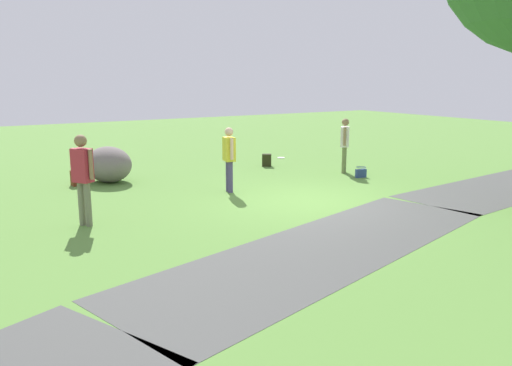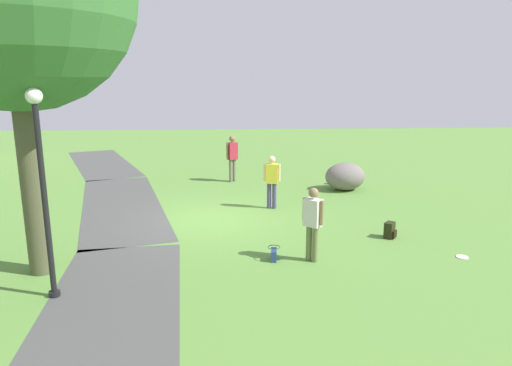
{
  "view_description": "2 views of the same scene",
  "coord_description": "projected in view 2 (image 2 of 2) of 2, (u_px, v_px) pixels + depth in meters",
  "views": [
    {
      "loc": [
        7.23,
        9.33,
        2.86
      ],
      "look_at": [
        1.91,
        0.7,
        0.76
      ],
      "focal_mm": 36.38,
      "sensor_mm": 36.0,
      "label": 1
    },
    {
      "loc": [
        -12.39,
        -0.62,
        3.86
      ],
      "look_at": [
        -0.72,
        -1.29,
        1.21
      ],
      "focal_mm": 32.26,
      "sensor_mm": 36.0,
      "label": 2
    }
  ],
  "objects": [
    {
      "name": "backpack_by_boulder",
      "position": [
        339.0,
        179.0,
        17.21
      ],
      "size": [
        0.27,
        0.29,
        0.4
      ],
      "color": "#632B16",
      "rests_on": "ground"
    },
    {
      "name": "footpath_segment_near",
      "position": [
        102.0,
        340.0,
        6.94
      ],
      "size": [
        8.2,
        3.14,
        0.01
      ],
      "color": "#484946",
      "rests_on": "ground"
    },
    {
      "name": "handbag_on_grass",
      "position": [
        274.0,
        254.0,
        10.0
      ],
      "size": [
        0.33,
        0.3,
        0.31
      ],
      "color": "navy",
      "rests_on": "ground"
    },
    {
      "name": "spare_backpack_on_lawn",
      "position": [
        390.0,
        230.0,
        11.4
      ],
      "size": [
        0.35,
        0.35,
        0.4
      ],
      "color": "black",
      "rests_on": "ground"
    },
    {
      "name": "ground_plane",
      "position": [
        209.0,
        220.0,
        12.88
      ],
      "size": [
        48.0,
        48.0,
        0.0
      ],
      "primitive_type": "plane",
      "color": "#598839"
    },
    {
      "name": "man_near_boulder",
      "position": [
        272.0,
        178.0,
        13.86
      ],
      "size": [
        0.3,
        0.51,
        1.62
      ],
      "color": "#483F6C",
      "rests_on": "ground"
    },
    {
      "name": "passerby_on_path",
      "position": [
        232.0,
        155.0,
        17.51
      ],
      "size": [
        0.39,
        0.45,
        1.78
      ],
      "color": "#6A6D55",
      "rests_on": "ground"
    },
    {
      "name": "lawn_boulder",
      "position": [
        345.0,
        176.0,
        16.28
      ],
      "size": [
        1.45,
        1.66,
        0.98
      ],
      "color": "slate",
      "rests_on": "ground"
    },
    {
      "name": "lamp_post",
      "position": [
        42.0,
        173.0,
        7.86
      ],
      "size": [
        0.28,
        0.28,
        3.73
      ],
      "color": "black",
      "rests_on": "ground"
    },
    {
      "name": "footpath_segment_mid",
      "position": [
        122.0,
        204.0,
        14.49
      ],
      "size": [
        8.33,
        4.35,
        0.01
      ],
      "color": "#484946",
      "rests_on": "ground"
    },
    {
      "name": "woman_with_handbag",
      "position": [
        313.0,
        219.0,
        9.79
      ],
      "size": [
        0.42,
        0.43,
        1.63
      ],
      "color": "olive",
      "rests_on": "ground"
    },
    {
      "name": "frisbee_on_grass",
      "position": [
        462.0,
        257.0,
        10.18
      ],
      "size": [
        0.26,
        0.26,
        0.02
      ],
      "color": "white",
      "rests_on": "ground"
    },
    {
      "name": "footpath_segment_far",
      "position": [
        102.0,
        163.0,
        21.69
      ],
      "size": [
        8.27,
        5.26,
        0.01
      ],
      "color": "#484946",
      "rests_on": "ground"
    }
  ]
}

